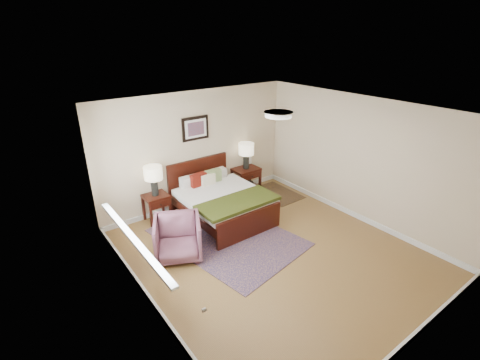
{
  "coord_description": "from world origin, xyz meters",
  "views": [
    {
      "loc": [
        -3.53,
        -3.76,
        3.63
      ],
      "look_at": [
        0.02,
        0.98,
        1.05
      ],
      "focal_mm": 26.0,
      "sensor_mm": 36.0,
      "label": 1
    }
  ],
  "objects_px": {
    "nightstand_left": "(156,201)",
    "lamp_left": "(153,175)",
    "bed": "(221,197)",
    "lamp_right": "(246,151)",
    "rug_persian": "(227,237)",
    "nightstand_right": "(246,178)",
    "armchair": "(178,238)"
  },
  "relations": [
    {
      "from": "bed",
      "to": "nightstand_left",
      "type": "bearing_deg",
      "value": 148.09
    },
    {
      "from": "bed",
      "to": "armchair",
      "type": "xyz_separation_m",
      "value": [
        -1.33,
        -0.66,
        -0.12
      ]
    },
    {
      "from": "bed",
      "to": "armchair",
      "type": "relative_size",
      "value": 2.42
    },
    {
      "from": "bed",
      "to": "lamp_left",
      "type": "bearing_deg",
      "value": 147.33
    },
    {
      "from": "nightstand_left",
      "to": "nightstand_right",
      "type": "distance_m",
      "value": 2.3
    },
    {
      "from": "bed",
      "to": "rug_persian",
      "type": "bearing_deg",
      "value": -115.73
    },
    {
      "from": "nightstand_left",
      "to": "lamp_left",
      "type": "relative_size",
      "value": 0.93
    },
    {
      "from": "rug_persian",
      "to": "lamp_right",
      "type": "bearing_deg",
      "value": 32.68
    },
    {
      "from": "nightstand_right",
      "to": "armchair",
      "type": "relative_size",
      "value": 0.77
    },
    {
      "from": "nightstand_left",
      "to": "lamp_left",
      "type": "distance_m",
      "value": 0.55
    },
    {
      "from": "lamp_left",
      "to": "armchair",
      "type": "distance_m",
      "value": 1.53
    },
    {
      "from": "bed",
      "to": "rug_persian",
      "type": "distance_m",
      "value": 0.9
    },
    {
      "from": "bed",
      "to": "nightstand_right",
      "type": "distance_m",
      "value": 1.39
    },
    {
      "from": "nightstand_right",
      "to": "lamp_right",
      "type": "relative_size",
      "value": 0.99
    },
    {
      "from": "nightstand_left",
      "to": "bed",
      "type": "bearing_deg",
      "value": -31.91
    },
    {
      "from": "nightstand_left",
      "to": "armchair",
      "type": "bearing_deg",
      "value": -99.65
    },
    {
      "from": "armchair",
      "to": "rug_persian",
      "type": "xyz_separation_m",
      "value": [
        1.0,
        -0.03,
        -0.35
      ]
    },
    {
      "from": "lamp_left",
      "to": "armchair",
      "type": "height_order",
      "value": "lamp_left"
    },
    {
      "from": "lamp_left",
      "to": "lamp_right",
      "type": "distance_m",
      "value": 2.3
    },
    {
      "from": "nightstand_left",
      "to": "lamp_left",
      "type": "xyz_separation_m",
      "value": [
        0.0,
        0.02,
        0.55
      ]
    },
    {
      "from": "bed",
      "to": "lamp_right",
      "type": "height_order",
      "value": "lamp_right"
    },
    {
      "from": "bed",
      "to": "rug_persian",
      "type": "xyz_separation_m",
      "value": [
        -0.33,
        -0.69,
        -0.47
      ]
    },
    {
      "from": "nightstand_right",
      "to": "armchair",
      "type": "height_order",
      "value": "armchair"
    },
    {
      "from": "lamp_left",
      "to": "armchair",
      "type": "xyz_separation_m",
      "value": [
        -0.23,
        -1.37,
        -0.64
      ]
    },
    {
      "from": "lamp_left",
      "to": "bed",
      "type": "bearing_deg",
      "value": -32.67
    },
    {
      "from": "bed",
      "to": "armchair",
      "type": "height_order",
      "value": "bed"
    },
    {
      "from": "bed",
      "to": "nightstand_left",
      "type": "xyz_separation_m",
      "value": [
        -1.1,
        0.69,
        -0.03
      ]
    },
    {
      "from": "nightstand_left",
      "to": "lamp_right",
      "type": "relative_size",
      "value": 0.93
    },
    {
      "from": "bed",
      "to": "nightstand_left",
      "type": "relative_size",
      "value": 3.36
    },
    {
      "from": "lamp_left",
      "to": "rug_persian",
      "type": "relative_size",
      "value": 0.23
    },
    {
      "from": "nightstand_left",
      "to": "lamp_left",
      "type": "height_order",
      "value": "lamp_left"
    },
    {
      "from": "rug_persian",
      "to": "bed",
      "type": "bearing_deg",
      "value": 54.47
    }
  ]
}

